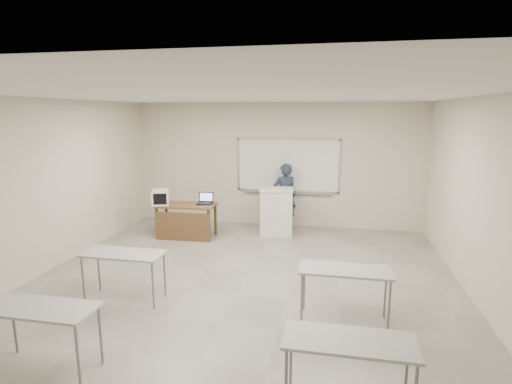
% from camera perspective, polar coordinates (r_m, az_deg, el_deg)
% --- Properties ---
extents(floor, '(7.00, 8.00, 0.01)m').
position_cam_1_polar(floor, '(6.38, -2.72, -14.32)').
color(floor, gray).
rests_on(floor, ground).
extents(whiteboard, '(2.48, 0.10, 1.31)m').
position_cam_1_polar(whiteboard, '(9.70, 4.57, 3.69)').
color(whiteboard, white).
rests_on(whiteboard, floor).
extents(student_desks, '(4.40, 2.20, 0.73)m').
position_cam_1_polar(student_desks, '(4.92, -6.67, -13.80)').
color(student_desks, '#A9A8A4').
rests_on(student_desks, floor).
extents(instructor_desk, '(1.30, 0.65, 0.75)m').
position_cam_1_polar(instructor_desk, '(8.97, -10.14, -3.31)').
color(instructor_desk, brown).
rests_on(instructor_desk, floor).
extents(podium, '(0.76, 0.55, 1.07)m').
position_cam_1_polar(podium, '(9.15, 2.93, -2.77)').
color(podium, white).
rests_on(podium, floor).
extents(crt_monitor, '(0.37, 0.42, 0.35)m').
position_cam_1_polar(crt_monitor, '(9.08, -13.49, -0.72)').
color(crt_monitor, beige).
rests_on(crt_monitor, instructor_desk).
extents(laptop, '(0.33, 0.31, 0.24)m').
position_cam_1_polar(laptop, '(9.01, -7.22, -1.29)').
color(laptop, black).
rests_on(laptop, instructor_desk).
extents(mouse, '(0.10, 0.09, 0.03)m').
position_cam_1_polar(mouse, '(8.64, -7.00, -2.10)').
color(mouse, gray).
rests_on(mouse, instructor_desk).
extents(keyboard, '(0.48, 0.28, 0.03)m').
position_cam_1_polar(keyboard, '(8.94, 1.90, 0.49)').
color(keyboard, beige).
rests_on(keyboard, podium).
extents(presenter, '(0.68, 0.59, 1.58)m').
position_cam_1_polar(presenter, '(9.60, 4.11, -0.58)').
color(presenter, black).
rests_on(presenter, floor).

